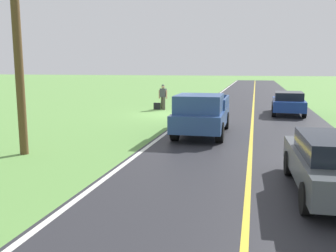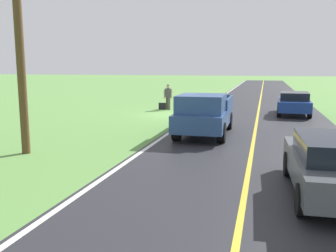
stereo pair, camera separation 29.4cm
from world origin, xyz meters
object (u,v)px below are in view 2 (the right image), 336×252
utility_pole_roadside (20,49)px  sedan_near_oncoming (294,103)px  hitchhiker_walking (168,95)px  suitcase_carried (162,106)px  pickup_truck_passing (204,113)px  sedan_mid_oncoming (335,164)px

utility_pole_roadside → sedan_near_oncoming: bearing=-126.4°
hitchhiker_walking → suitcase_carried: size_ratio=3.74×
hitchhiker_walking → pickup_truck_passing: size_ratio=0.32×
suitcase_carried → sedan_mid_oncoming: (-8.48, 15.61, 0.52)m
pickup_truck_passing → sedan_near_oncoming: bearing=-117.5°
pickup_truck_passing → sedan_near_oncoming: size_ratio=1.22×
hitchhiker_walking → utility_pole_roadside: 14.07m
sedan_mid_oncoming → suitcase_carried: bearing=-61.5°
suitcase_carried → pickup_truck_passing: pickup_truck_passing is taller
sedan_mid_oncoming → utility_pole_roadside: 10.06m
suitcase_carried → sedan_near_oncoming: 8.66m
pickup_truck_passing → utility_pole_roadside: utility_pole_roadside is taller
hitchhiker_walking → suitcase_carried: (0.43, 0.04, -0.75)m
sedan_near_oncoming → suitcase_carried: bearing=-4.5°
sedan_mid_oncoming → utility_pole_roadside: utility_pole_roadside is taller
suitcase_carried → pickup_truck_passing: 9.87m
hitchhiker_walking → sedan_mid_oncoming: bearing=117.2°
suitcase_carried → hitchhiker_walking: bearing=100.9°
suitcase_carried → pickup_truck_passing: bearing=32.1°
sedan_near_oncoming → pickup_truck_passing: bearing=62.5°
sedan_near_oncoming → utility_pole_roadside: bearing=53.6°
suitcase_carried → sedan_mid_oncoming: size_ratio=0.10×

